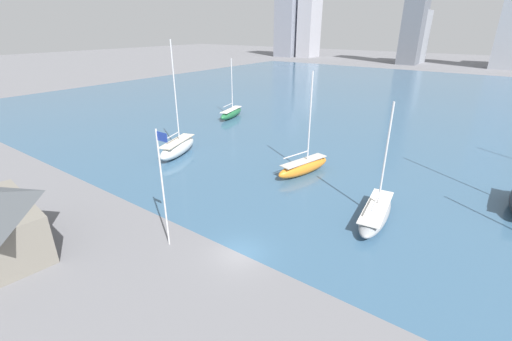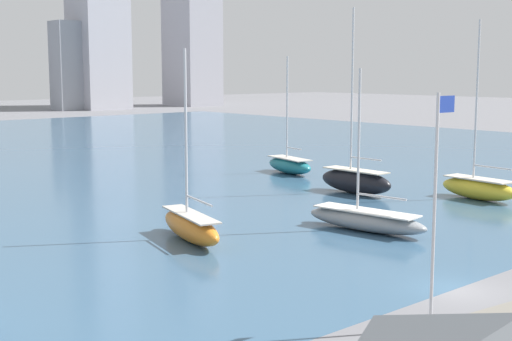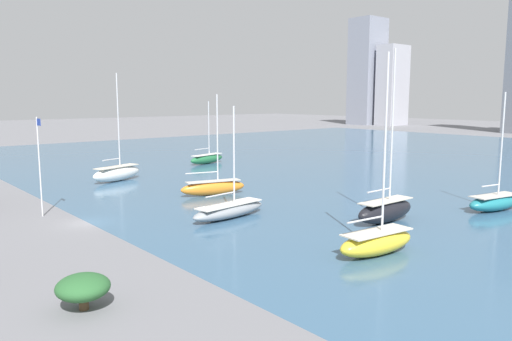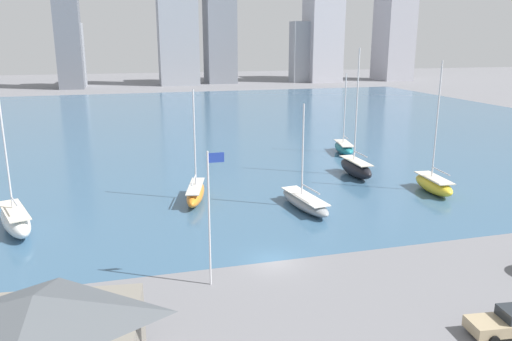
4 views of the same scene
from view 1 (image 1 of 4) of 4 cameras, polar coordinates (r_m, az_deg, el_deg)
name	(u,v)px [view 1 (image 1 of 4)]	position (r m, az deg, el deg)	size (l,w,h in m)	color
ground_plane	(240,253)	(28.80, -2.66, -13.64)	(500.00, 500.00, 0.00)	slate
harbor_water	(427,105)	(90.72, 26.59, 9.70)	(180.00, 140.00, 0.00)	#385B7A
flag_pole	(163,185)	(27.97, -15.24, -2.42)	(1.24, 0.14, 10.15)	silver
sailboat_green	(231,113)	(69.98, -4.15, 9.54)	(3.84, 8.68, 11.43)	#236B3D
sailboat_white	(178,147)	(50.11, -12.92, 3.80)	(4.94, 8.94, 15.58)	white
sailboat_orange	(304,166)	(42.99, 7.94, 0.68)	(3.83, 8.58, 12.48)	orange
sailboat_gray	(376,212)	(34.69, 19.32, -6.58)	(3.54, 9.62, 11.23)	gray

